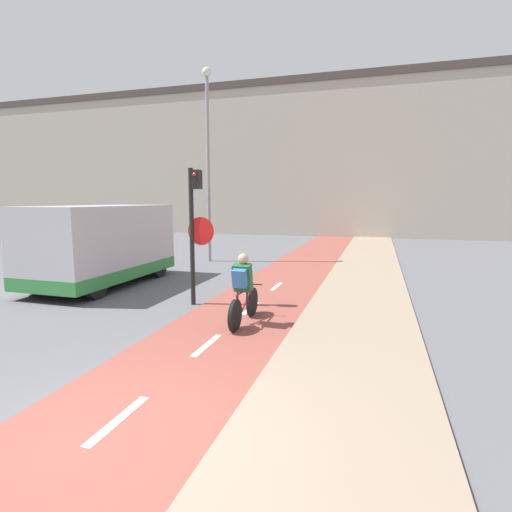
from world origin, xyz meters
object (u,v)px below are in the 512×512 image
(van, at_px, (102,246))
(street_lamp_far, at_px, (208,147))
(traffic_light_pole, at_px, (195,222))
(cyclist_near, at_px, (243,291))

(van, bearing_deg, street_lamp_far, 77.68)
(traffic_light_pole, distance_m, street_lamp_far, 7.51)
(cyclist_near, distance_m, van, 5.82)
(cyclist_near, bearing_deg, van, 155.38)
(traffic_light_pole, distance_m, cyclist_near, 2.36)
(traffic_light_pole, xyz_separation_m, van, (-3.68, 1.28, -0.86))
(traffic_light_pole, relative_size, street_lamp_far, 0.43)
(traffic_light_pole, xyz_separation_m, cyclist_near, (1.59, -1.13, -1.32))
(street_lamp_far, distance_m, cyclist_near, 9.58)
(street_lamp_far, bearing_deg, traffic_light_pole, -69.03)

